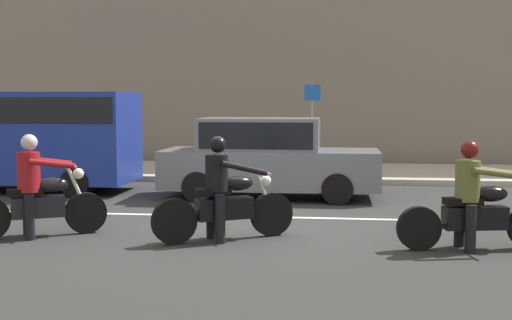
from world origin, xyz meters
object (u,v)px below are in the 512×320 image
motorcycle_with_rider_black_leather (224,198)px  motorcycle_with_rider_crimson (37,195)px  parked_sedan_slate_gray (266,157)px  motorcycle_with_rider_olive (475,205)px  street_sign_post (312,118)px  parked_van_cobalt_blue (25,134)px

motorcycle_with_rider_black_leather → motorcycle_with_rider_crimson: size_ratio=1.06×
motorcycle_with_rider_black_leather → parked_sedan_slate_gray: 4.45m
motorcycle_with_rider_olive → parked_sedan_slate_gray: bearing=126.4°
street_sign_post → parked_sedan_slate_gray: bearing=-100.6°
motorcycle_with_rider_crimson → parked_van_cobalt_blue: 5.62m
motorcycle_with_rider_crimson → parked_sedan_slate_gray: 5.49m
motorcycle_with_rider_olive → motorcycle_with_rider_black_leather: size_ratio=1.11×
motorcycle_with_rider_crimson → street_sign_post: bearing=66.5°
parked_sedan_slate_gray → street_sign_post: street_sign_post is taller
motorcycle_with_rider_olive → parked_sedan_slate_gray: parked_sedan_slate_gray is taller
parked_sedan_slate_gray → motorcycle_with_rider_olive: bearing=-53.6°
motorcycle_with_rider_olive → street_sign_post: 9.42m
motorcycle_with_rider_black_leather → street_sign_post: (0.99, 8.80, 0.97)m
parked_sedan_slate_gray → motorcycle_with_rider_black_leather: bearing=-92.3°
motorcycle_with_rider_olive → parked_sedan_slate_gray: 5.77m
motorcycle_with_rider_olive → street_sign_post: bearing=106.1°
parked_van_cobalt_blue → street_sign_post: (6.47, 3.96, 0.29)m
motorcycle_with_rider_crimson → parked_van_cobalt_blue: parked_van_cobalt_blue is taller
motorcycle_with_rider_black_leather → parked_sedan_slate_gray: bearing=87.7°
parked_sedan_slate_gray → street_sign_post: bearing=79.4°
motorcycle_with_rider_crimson → parked_sedan_slate_gray: size_ratio=0.40×
motorcycle_with_rider_olive → parked_van_cobalt_blue: parked_van_cobalt_blue is taller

